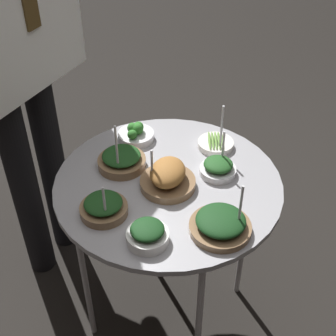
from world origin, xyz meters
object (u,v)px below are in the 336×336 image
at_px(bowl_spinach_mid_left, 218,168).
at_px(bowl_spinach_back_right, 121,161).
at_px(bowl_spinach_far_rim, 147,234).
at_px(bowl_asparagus_near_rim, 216,143).
at_px(bowl_roast_mid_right, 168,177).
at_px(bowl_spinach_front_center, 221,224).
at_px(serving_cart, 168,192).
at_px(bowl_spinach_front_left, 104,207).
at_px(bowl_broccoli_center, 136,134).
at_px(waiter_figure, 2,11).

relative_size(bowl_spinach_mid_left, bowl_spinach_back_right, 0.76).
bearing_deg(bowl_spinach_far_rim, bowl_asparagus_near_rim, -0.22).
distance_m(bowl_spinach_far_rim, bowl_spinach_back_right, 0.32).
distance_m(bowl_roast_mid_right, bowl_spinach_front_center, 0.23).
xyz_separation_m(serving_cart, bowl_spinach_front_left, (-0.20, 0.10, 0.07)).
relative_size(bowl_roast_mid_right, bowl_asparagus_near_rim, 0.95).
bearing_deg(bowl_spinach_front_center, serving_cart, 60.83).
relative_size(bowl_spinach_far_rim, bowl_spinach_front_left, 0.84).
relative_size(bowl_spinach_mid_left, bowl_broccoli_center, 1.13).
distance_m(bowl_spinach_front_left, bowl_broccoli_center, 0.36).
xyz_separation_m(bowl_asparagus_near_rim, bowl_broccoli_center, (-0.08, 0.26, 0.01)).
bearing_deg(waiter_figure, bowl_broccoli_center, -76.32).
bearing_deg(serving_cart, bowl_spinach_front_center, -119.17).
bearing_deg(bowl_spinach_front_center, bowl_spinach_mid_left, 23.36).
bearing_deg(bowl_asparagus_near_rim, serving_cart, 164.51).
relative_size(bowl_roast_mid_right, bowl_spinach_far_rim, 1.47).
relative_size(bowl_spinach_far_rim, waiter_figure, 0.07).
xyz_separation_m(bowl_roast_mid_right, bowl_spinach_far_rim, (-0.22, -0.05, -0.01)).
relative_size(serving_cart, bowl_asparagus_near_rim, 3.93).
distance_m(serving_cart, bowl_roast_mid_right, 0.08).
distance_m(serving_cart, bowl_spinach_front_left, 0.23).
xyz_separation_m(bowl_roast_mid_right, bowl_spinach_back_right, (0.02, 0.17, -0.01)).
bearing_deg(bowl_spinach_front_left, waiter_figure, 62.32).
xyz_separation_m(serving_cart, waiter_figure, (0.05, 0.58, 0.45)).
relative_size(bowl_asparagus_near_rim, bowl_spinach_back_right, 0.97).
xyz_separation_m(serving_cart, bowl_spinach_front_center, (-0.12, -0.22, 0.07)).
distance_m(bowl_roast_mid_right, bowl_spinach_far_rim, 0.22).
distance_m(serving_cart, bowl_asparagus_near_rim, 0.24).
xyz_separation_m(bowl_spinach_mid_left, bowl_spinach_back_right, (-0.10, 0.28, 0.00)).
height_order(bowl_broccoli_center, waiter_figure, waiter_figure).
bearing_deg(bowl_spinach_front_center, bowl_spinach_far_rim, 127.61).
bearing_deg(bowl_spinach_far_rim, serving_cart, 14.24).
height_order(bowl_spinach_back_right, bowl_spinach_front_left, bowl_spinach_back_right).
bearing_deg(bowl_spinach_mid_left, bowl_asparagus_near_rim, 24.72).
relative_size(bowl_broccoli_center, waiter_figure, 0.07).
distance_m(bowl_roast_mid_right, bowl_asparagus_near_rim, 0.25).
bearing_deg(bowl_asparagus_near_rim, bowl_spinach_mid_left, -155.28).
distance_m(bowl_spinach_back_right, bowl_spinach_front_left, 0.21).
relative_size(serving_cart, bowl_roast_mid_right, 4.16).
bearing_deg(bowl_spinach_far_rim, bowl_spinach_front_center, -52.39).
relative_size(serving_cart, bowl_spinach_mid_left, 5.03).
bearing_deg(waiter_figure, bowl_asparagus_near_rim, -74.81).
bearing_deg(bowl_spinach_front_center, bowl_asparagus_near_rim, 23.86).
distance_m(serving_cart, bowl_spinach_back_right, 0.17).
relative_size(serving_cart, bowl_spinach_back_right, 3.80).
bearing_deg(waiter_figure, bowl_spinach_front_left, -117.68).
bearing_deg(bowl_spinach_front_center, bowl_broccoli_center, 56.96).
xyz_separation_m(bowl_spinach_far_rim, bowl_spinach_front_left, (0.04, 0.16, -0.00)).
xyz_separation_m(serving_cart, bowl_spinach_mid_left, (0.10, -0.12, 0.07)).
distance_m(bowl_spinach_front_left, bowl_spinach_front_center, 0.32).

